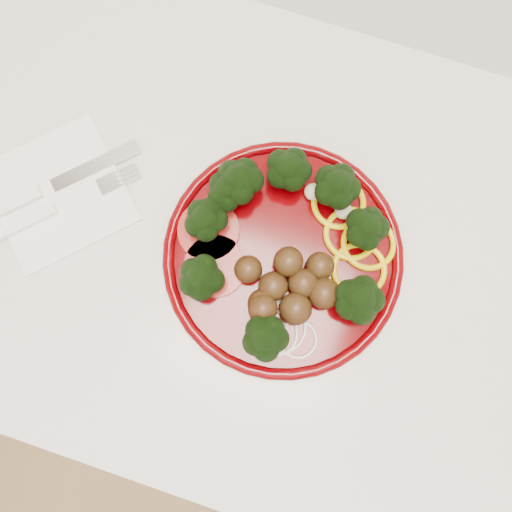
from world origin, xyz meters
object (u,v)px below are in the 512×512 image
(knife, at_px, (36,194))
(fork, at_px, (42,215))
(plate, at_px, (282,251))
(napkin, at_px, (59,193))

(knife, xyz_separation_m, fork, (0.02, -0.02, -0.00))
(knife, bearing_deg, plate, -40.72)
(fork, bearing_deg, plate, -36.13)
(knife, distance_m, fork, 0.03)
(knife, bearing_deg, fork, -97.00)
(napkin, relative_size, knife, 0.93)
(napkin, bearing_deg, knife, -157.39)
(plate, relative_size, napkin, 1.87)
(plate, xyz_separation_m, knife, (-0.30, -0.02, -0.01))
(plate, bearing_deg, fork, -170.85)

